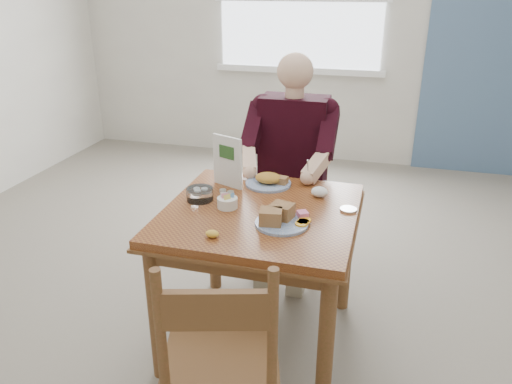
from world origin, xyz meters
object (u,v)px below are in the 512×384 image
(table, at_px, (260,230))
(near_plate, at_px, (280,218))
(chair_near, at_px, (221,361))
(diner, at_px, (291,152))
(chair_far, at_px, (293,197))
(far_plate, at_px, (269,181))

(table, distance_m, near_plate, 0.22)
(chair_near, relative_size, diner, 0.69)
(chair_far, relative_size, near_plate, 3.73)
(diner, bearing_deg, chair_near, -88.05)
(diner, xyz_separation_m, near_plate, (0.12, -0.83, -0.03))
(diner, xyz_separation_m, far_plate, (-0.04, -0.39, -0.04))
(chair_far, height_order, near_plate, chair_far)
(far_plate, bearing_deg, table, -83.57)
(chair_near, distance_m, near_plate, 0.69)
(near_plate, bearing_deg, table, 135.36)
(table, distance_m, chair_near, 0.76)
(table, relative_size, diner, 0.66)
(diner, bearing_deg, near_plate, -81.53)
(chair_far, height_order, far_plate, chair_far)
(table, height_order, chair_near, chair_near)
(near_plate, bearing_deg, far_plate, 110.02)
(chair_near, bearing_deg, diner, 91.95)
(chair_far, relative_size, diner, 0.69)
(table, bearing_deg, chair_far, 90.00)
(table, xyz_separation_m, chair_near, (0.05, -0.74, -0.16))
(diner, bearing_deg, chair_far, 90.01)
(chair_near, bearing_deg, table, 93.82)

